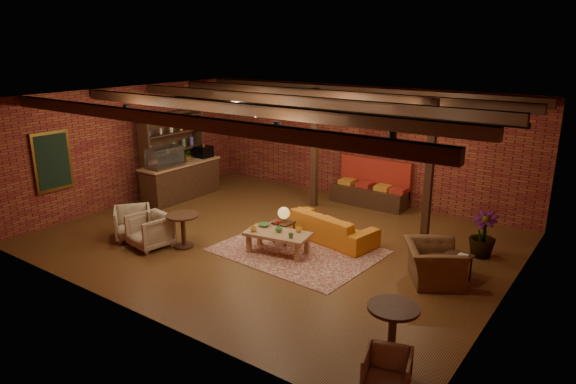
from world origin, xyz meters
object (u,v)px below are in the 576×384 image
Objects in this scene: sofa at (330,226)px; armchair_b at (150,229)px; coffee_table at (277,235)px; side_table_book at (458,257)px; round_table_left at (183,225)px; armchair_right at (434,257)px; armchair_a at (133,221)px; plant_tall at (488,189)px; round_table_right at (393,325)px; side_table_lamp at (284,216)px; armchair_far at (387,370)px.

armchair_b is (-3.00, -2.66, 0.08)m from sofa.
coffee_table reaches higher than side_table_book.
round_table_left is 0.74m from armchair_b.
armchair_a is at bearing 74.12° from armchair_right.
round_table_right is at bearing -89.91° from plant_tall.
coffee_table is 1.98× the size of round_table_left.
plant_tall is at bearing 25.32° from side_table_lamp.
round_table_right is (6.83, -0.92, 0.17)m from armchair_a.
armchair_right reaches higher than coffee_table.
plant_tall reaches higher than side_table_lamp.
round_table_right reaches higher than sofa.
round_table_left is 5.74m from side_table_book.
armchair_a is at bearing 44.78° from sofa.
sofa is 3.63× the size of armchair_far.
armchair_a is at bearing 172.37° from round_table_right.
armchair_b is at bearing -61.47° from armchair_a.
armchair_far is at bearing -3.37° from armchair_b.
armchair_far is (7.06, -1.56, -0.10)m from armchair_a.
round_table_left is at bearing 145.75° from armchair_far.
armchair_a is 0.72× the size of armchair_right.
side_table_lamp reaches higher than round_table_left.
sofa is at bearing 172.16° from side_table_book.
round_table_left is 0.91× the size of armchair_b.
armchair_right is 0.45m from side_table_book.
plant_tall is (-0.24, 5.15, 1.18)m from armchair_far.
side_table_book is (3.03, -0.42, 0.17)m from sofa.
sofa is at bearing 43.66° from armchair_right.
armchair_far is 0.21× the size of plant_tall.
side_table_book is at bearing 18.39° from round_table_left.
armchair_right is 1.83× the size of armchair_far.
round_table_right is at bearing -88.81° from side_table_book.
side_table_lamp is at bearing 56.10° from sofa.
sofa is 3.07m from side_table_book.
armchair_b is at bearing -148.63° from plant_tall.
armchair_b is 0.73× the size of armchair_right.
side_table_lamp is 1.13× the size of round_table_left.
armchair_a is 6.89m from round_table_right.
sofa is 2.59× the size of round_table_right.
side_table_book is 0.64× the size of round_table_right.
round_table_left is at bearing 53.26° from sofa.
side_table_lamp is 3.48m from armchair_a.
sofa is 2.72× the size of armchair_b.
round_table_left is (-1.67, -1.47, -0.14)m from side_table_lamp.
armchair_a is 0.95× the size of round_table_right.
armchair_right is 0.38× the size of plant_tall.
armchair_right is (6.40, 1.87, 0.08)m from armchair_a.
round_table_right is at bearing -59.91° from armchair_a.
armchair_a is at bearing -159.06° from coffee_table.
coffee_table is 4.44m from plant_tall.
plant_tall reaches higher than armchair_far.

